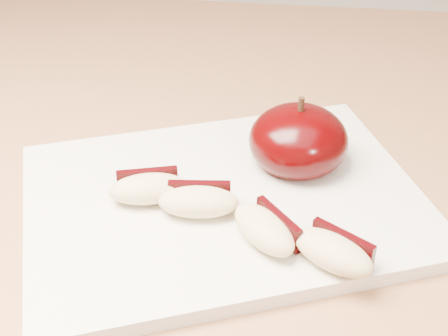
# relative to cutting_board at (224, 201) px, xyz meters

# --- Properties ---
(back_cabinet) EXTENTS (2.40, 0.62, 0.94)m
(back_cabinet) POSITION_rel_cutting_board_xyz_m (0.01, 0.83, -0.44)
(back_cabinet) COLOR silver
(back_cabinet) RESTS_ON ground
(cutting_board) EXTENTS (0.36, 0.31, 0.01)m
(cutting_board) POSITION_rel_cutting_board_xyz_m (0.00, 0.00, 0.00)
(cutting_board) COLOR silver
(cutting_board) RESTS_ON island_counter
(apple_half) EXTENTS (0.09, 0.09, 0.07)m
(apple_half) POSITION_rel_cutting_board_xyz_m (0.05, 0.05, 0.03)
(apple_half) COLOR black
(apple_half) RESTS_ON cutting_board
(apple_wedge_a) EXTENTS (0.06, 0.04, 0.02)m
(apple_wedge_a) POSITION_rel_cutting_board_xyz_m (-0.06, -0.01, 0.02)
(apple_wedge_a) COLOR #D6BE87
(apple_wedge_a) RESTS_ON cutting_board
(apple_wedge_b) EXTENTS (0.06, 0.03, 0.02)m
(apple_wedge_b) POSITION_rel_cutting_board_xyz_m (-0.02, -0.02, 0.02)
(apple_wedge_b) COLOR #D6BE87
(apple_wedge_b) RESTS_ON cutting_board
(apple_wedge_c) EXTENTS (0.06, 0.06, 0.02)m
(apple_wedge_c) POSITION_rel_cutting_board_xyz_m (0.03, -0.05, 0.02)
(apple_wedge_c) COLOR #D6BE87
(apple_wedge_c) RESTS_ON cutting_board
(apple_wedge_d) EXTENTS (0.06, 0.06, 0.02)m
(apple_wedge_d) POSITION_rel_cutting_board_xyz_m (0.08, -0.06, 0.02)
(apple_wedge_d) COLOR #D6BE87
(apple_wedge_d) RESTS_ON cutting_board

